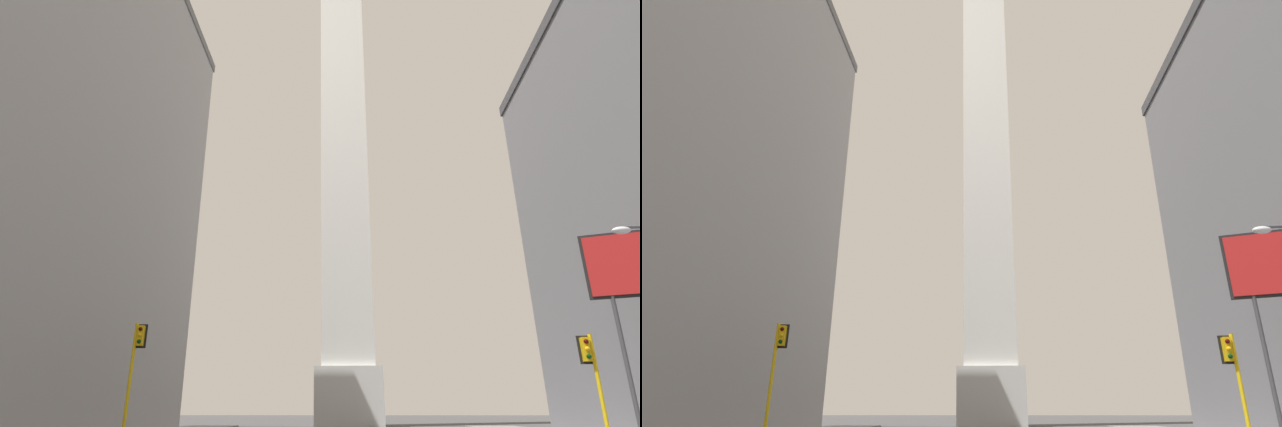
# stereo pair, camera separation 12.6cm
# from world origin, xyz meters

# --- Properties ---
(obelisk) EXTENTS (7.42, 7.42, 79.97)m
(obelisk) POSITION_xyz_m (0.00, 59.17, 38.47)
(obelisk) COLOR silver
(obelisk) RESTS_ON ground_plane
(traffic_light_mid_left) EXTENTS (0.76, 0.52, 6.21)m
(traffic_light_mid_left) POSITION_xyz_m (-11.66, 27.48, 4.08)
(traffic_light_mid_left) COLOR yellow
(traffic_light_mid_left) RESTS_ON ground_plane
(traffic_light_mid_right) EXTENTS (0.77, 0.51, 5.00)m
(traffic_light_mid_right) POSITION_xyz_m (11.46, 24.62, 3.31)
(traffic_light_mid_right) COLOR yellow
(traffic_light_mid_right) RESTS_ON ground_plane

